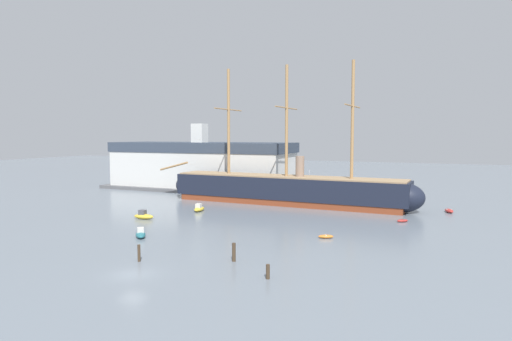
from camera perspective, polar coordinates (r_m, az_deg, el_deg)
The scene contains 15 objects.
ground_plane at distance 47.21m, azimuth -15.46°, elevation -12.66°, with size 400.00×400.00×0.00m, color slate.
tall_ship at distance 89.80m, azimuth 3.87°, elevation -2.39°, with size 57.42×12.41×27.61m.
motorboat_foreground_left at distance 63.08m, azimuth -14.49°, elevation -7.84°, with size 3.02×3.22×1.31m.
motorboat_mid_left at distance 76.50m, azimuth -14.14°, elevation -5.62°, with size 3.65×1.74×1.49m.
dinghy_mid_right at distance 61.38m, azimuth 8.89°, elevation -8.30°, with size 2.22×1.58×0.48m.
motorboat_alongside_bow at distance 82.23m, azimuth -7.26°, elevation -4.83°, with size 1.89×3.58×1.43m.
dinghy_alongside_stern at distance 75.32m, azimuth 18.17°, elevation -6.09°, with size 2.01×1.88×0.45m.
dinghy_far_left at distance 108.32m, azimuth -7.30°, elevation -2.66°, with size 2.01×2.97×0.64m.
dinghy_far_right at distance 87.39m, azimuth 23.39°, elevation -4.73°, with size 2.04×2.96×0.64m.
sailboat_distant_centre at distance 102.86m, azimuth 6.90°, elevation -2.94°, with size 4.75×2.65×5.93m.
mooring_piling_nearest at distance 49.83m, azimuth -2.84°, elevation -10.35°, with size 0.40×0.40×2.05m, color #423323.
mooring_piling_left_pair at distance 44.11m, azimuth 1.52°, elevation -12.77°, with size 0.38×0.38×1.42m, color #423323.
mooring_piling_right_pair at distance 51.40m, azimuth -14.69°, elevation -10.14°, with size 0.32×0.32×1.87m, color #423323.
dockside_warehouse_left at distance 114.91m, azimuth -6.93°, elevation 0.58°, with size 50.84×18.14×16.72m.
seagull_in_flight at distance 73.00m, azimuth -7.35°, elevation 3.96°, with size 1.38×0.43×0.14m.
Camera 1 is at (28.56, -34.95, 13.83)m, focal length 31.38 mm.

